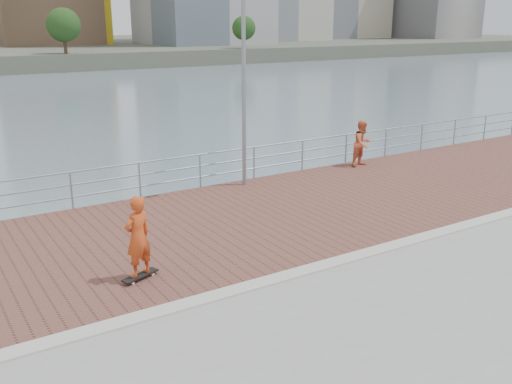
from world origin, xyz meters
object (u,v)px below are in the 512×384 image
guardrail (171,171)px  street_lamp (252,39)px  skateboarder (138,237)px  bystander (362,143)px

guardrail → street_lamp: (2.39, -0.98, 3.99)m
guardrail → skateboarder: size_ratio=22.50×
guardrail → street_lamp: size_ratio=5.93×
skateboarder → guardrail: bearing=-139.9°
street_lamp → bystander: street_lamp is taller
guardrail → skateboarder: skateboarder is taller
street_lamp → skateboarder: 8.04m
bystander → skateboarder: bearing=-163.9°
guardrail → street_lamp: street_lamp is taller
street_lamp → guardrail: bearing=157.7°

